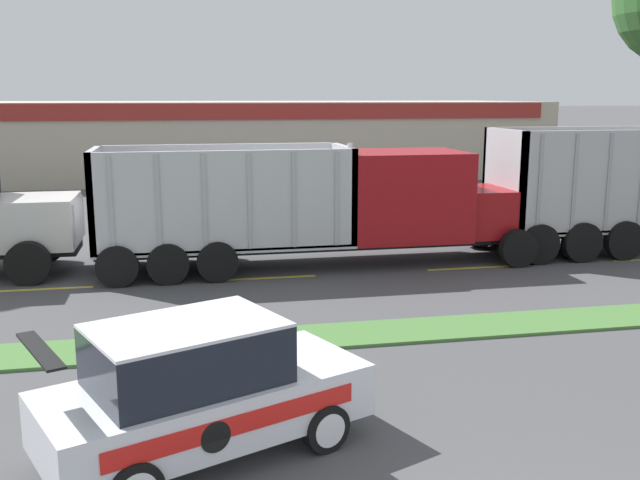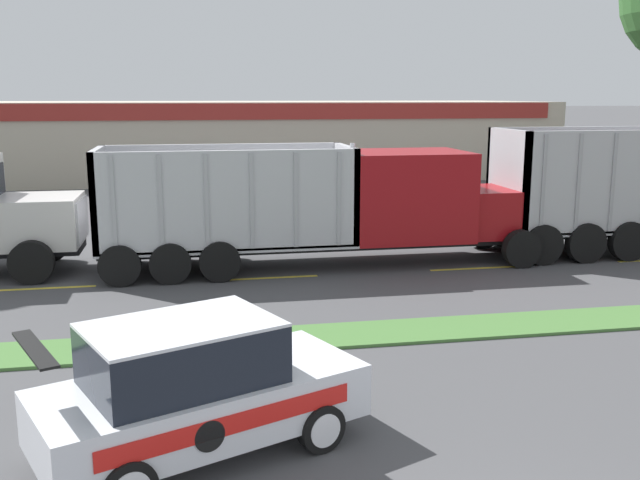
# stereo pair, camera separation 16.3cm
# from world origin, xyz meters

# --- Properties ---
(grass_verge) EXTENTS (120.00, 1.34, 0.06)m
(grass_verge) POSITION_xyz_m (0.00, 8.11, 0.03)
(grass_verge) COLOR #477538
(grass_verge) RESTS_ON ground_plane
(centre_line_3) EXTENTS (2.40, 0.14, 0.01)m
(centre_line_3) POSITION_xyz_m (-6.18, 12.78, 0.00)
(centre_line_3) COLOR yellow
(centre_line_3) RESTS_ON ground_plane
(centre_line_4) EXTENTS (2.40, 0.14, 0.01)m
(centre_line_4) POSITION_xyz_m (-0.78, 12.78, 0.00)
(centre_line_4) COLOR yellow
(centre_line_4) RESTS_ON ground_plane
(centre_line_5) EXTENTS (2.40, 0.14, 0.01)m
(centre_line_5) POSITION_xyz_m (4.62, 12.78, 0.00)
(centre_line_5) COLOR yellow
(centre_line_5) RESTS_ON ground_plane
(dump_truck_trail) EXTENTS (12.19, 2.82, 3.31)m
(dump_truck_trail) POSITION_xyz_m (2.07, 13.93, 1.55)
(dump_truck_trail) COLOR black
(dump_truck_trail) RESTS_ON ground_plane
(rally_car) EXTENTS (4.41, 3.18, 1.80)m
(rally_car) POSITION_xyz_m (-2.73, 4.06, 0.89)
(rally_car) COLOR silver
(rally_car) RESTS_ON ground_plane
(store_building_backdrop) EXTENTS (43.32, 12.10, 4.15)m
(store_building_backdrop) POSITION_xyz_m (-4.09, 37.66, 2.08)
(store_building_backdrop) COLOR #BCB29E
(store_building_backdrop) RESTS_ON ground_plane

